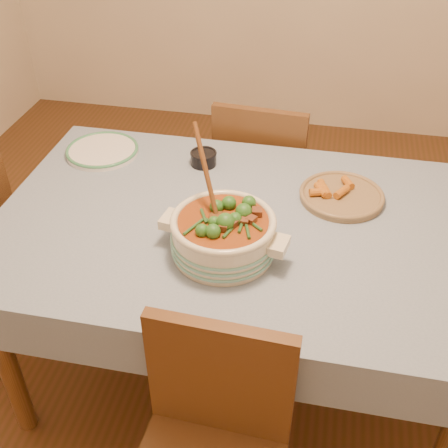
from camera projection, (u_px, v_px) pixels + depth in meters
name	position (u px, v px, depth m)	size (l,w,h in m)	color
floor	(237.00, 365.00, 2.36)	(4.50, 4.50, 0.00)	#4F3316
dining_table	(239.00, 243.00, 1.96)	(1.68, 1.08, 0.76)	brown
stew_casserole	(223.00, 232.00, 1.73)	(0.42, 0.37, 0.39)	beige
white_plate	(102.00, 150.00, 2.26)	(0.30, 0.30, 0.03)	silver
condiment_bowl	(204.00, 157.00, 2.18)	(0.10, 0.10, 0.06)	black
fried_plate	(342.00, 194.00, 2.00)	(0.31, 0.31, 0.05)	olive
chair_far	(262.00, 174.00, 2.62)	(0.44, 0.44, 0.88)	brown
chair_near	(211.00, 448.00, 1.53)	(0.42, 0.42, 0.87)	brown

